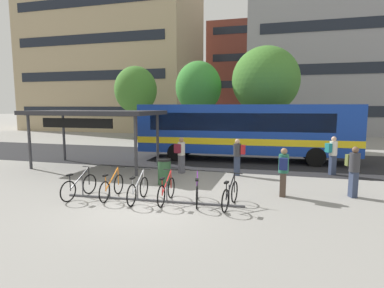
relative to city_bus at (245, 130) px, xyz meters
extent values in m
plane|color=gray|center=(-2.18, -9.24, -1.78)|extent=(200.00, 200.00, 0.00)
cube|color=#232326|center=(-2.18, 0.00, -1.77)|extent=(80.00, 7.20, 0.01)
cube|color=#14389E|center=(-0.06, 0.00, 0.07)|extent=(12.11, 3.12, 2.70)
cube|color=yellow|center=(-0.06, 0.00, -0.58)|extent=(12.13, 3.14, 0.36)
cube|color=black|center=(5.38, 0.26, 1.20)|extent=(1.11, 2.34, 0.40)
cube|color=black|center=(5.91, 0.28, 0.34)|extent=(0.18, 2.19, 1.40)
cube|color=black|center=(-0.42, 1.23, 0.48)|extent=(9.83, 0.53, 0.97)
cube|color=black|center=(-0.30, -1.26, 0.48)|extent=(9.83, 0.53, 0.97)
cylinder|color=black|center=(3.60, 1.33, -1.28)|extent=(1.01, 0.35, 1.00)
cylinder|color=black|center=(3.71, -0.98, -1.28)|extent=(1.01, 0.35, 1.00)
cylinder|color=black|center=(-3.83, 0.97, -1.28)|extent=(1.01, 0.35, 1.00)
cylinder|color=black|center=(-3.72, -1.33, -1.28)|extent=(1.01, 0.35, 1.00)
cube|color=#47474C|center=(-2.19, -8.64, -1.75)|extent=(6.03, 0.40, 0.06)
cylinder|color=#47474C|center=(-4.71, -8.78, -1.43)|extent=(0.04, 0.04, 0.70)
cylinder|color=#47474C|center=(-3.70, -8.72, -1.43)|extent=(0.04, 0.04, 0.70)
cylinder|color=#47474C|center=(-2.70, -8.67, -1.43)|extent=(0.04, 0.04, 0.70)
cylinder|color=#47474C|center=(-1.69, -8.61, -1.43)|extent=(0.04, 0.04, 0.70)
cylinder|color=#47474C|center=(-0.69, -8.56, -1.43)|extent=(0.04, 0.04, 0.70)
cylinder|color=#47474C|center=(0.32, -8.51, -1.43)|extent=(0.04, 0.04, 0.70)
torus|color=black|center=(-4.69, -8.39, -1.42)|extent=(0.13, 0.70, 0.70)
torus|color=black|center=(-4.82, -9.40, -1.42)|extent=(0.13, 0.70, 0.70)
cube|color=black|center=(-4.75, -8.87, -1.11)|extent=(0.15, 0.92, 0.58)
cylinder|color=black|center=(-4.80, -9.30, -1.16)|extent=(0.03, 0.03, 0.55)
cube|color=black|center=(-4.80, -9.30, -0.90)|extent=(0.13, 0.23, 0.05)
cylinder|color=black|center=(-4.69, -8.41, -1.11)|extent=(0.04, 0.04, 0.65)
cylinder|color=black|center=(-4.69, -8.41, -0.80)|extent=(0.52, 0.09, 0.03)
torus|color=black|center=(-3.68, -8.13, -1.42)|extent=(0.07, 0.71, 0.70)
torus|color=black|center=(-3.63, -9.15, -1.42)|extent=(0.07, 0.71, 0.70)
cube|color=orange|center=(-3.66, -8.62, -1.11)|extent=(0.07, 0.92, 0.58)
cylinder|color=orange|center=(-3.64, -9.05, -1.16)|extent=(0.03, 0.03, 0.55)
cube|color=black|center=(-3.64, -9.05, -0.90)|extent=(0.11, 0.22, 0.05)
cylinder|color=orange|center=(-3.68, -8.15, -1.11)|extent=(0.03, 0.03, 0.65)
cylinder|color=black|center=(-3.68, -8.15, -0.80)|extent=(0.52, 0.05, 0.03)
torus|color=black|center=(-2.65, -8.25, -1.42)|extent=(0.07, 0.71, 0.70)
torus|color=black|center=(-2.62, -9.27, -1.42)|extent=(0.07, 0.71, 0.70)
cube|color=#B7BABF|center=(-2.63, -8.74, -1.11)|extent=(0.06, 0.92, 0.58)
cylinder|color=#B7BABF|center=(-2.62, -9.17, -1.16)|extent=(0.03, 0.03, 0.55)
cube|color=black|center=(-2.62, -9.17, -0.90)|extent=(0.11, 0.22, 0.05)
cylinder|color=#B7BABF|center=(-2.65, -8.27, -1.11)|extent=(0.03, 0.03, 0.65)
cylinder|color=black|center=(-2.65, -8.27, -0.80)|extent=(0.52, 0.04, 0.03)
torus|color=black|center=(-1.72, -8.10, -1.42)|extent=(0.06, 0.70, 0.70)
torus|color=black|center=(-1.69, -9.12, -1.42)|extent=(0.06, 0.70, 0.70)
cube|color=red|center=(-1.70, -8.59, -1.11)|extent=(0.05, 0.92, 0.58)
cylinder|color=red|center=(-1.69, -9.02, -1.16)|extent=(0.03, 0.03, 0.55)
cube|color=black|center=(-1.69, -9.02, -0.90)|extent=(0.11, 0.22, 0.05)
cylinder|color=red|center=(-1.72, -8.12, -1.11)|extent=(0.03, 0.03, 0.65)
cylinder|color=black|center=(-1.72, -8.12, -0.80)|extent=(0.52, 0.04, 0.03)
torus|color=black|center=(-0.83, -7.98, -1.42)|extent=(0.20, 0.70, 0.70)
torus|color=black|center=(-0.60, -8.97, -1.42)|extent=(0.20, 0.70, 0.70)
cube|color=#702893|center=(-0.72, -8.45, -1.11)|extent=(0.24, 0.90, 0.58)
cylinder|color=#702893|center=(-0.62, -8.87, -1.16)|extent=(0.04, 0.04, 0.55)
cube|color=black|center=(-0.62, -8.87, -0.90)|extent=(0.15, 0.24, 0.05)
cylinder|color=#702893|center=(-0.83, -7.99, -1.11)|extent=(0.04, 0.04, 0.65)
cylinder|color=black|center=(-0.83, -7.99, -0.80)|extent=(0.51, 0.15, 0.03)
torus|color=black|center=(0.43, -8.05, -1.42)|extent=(0.14, 0.70, 0.70)
torus|color=black|center=(0.29, -9.06, -1.42)|extent=(0.14, 0.70, 0.70)
cube|color=black|center=(0.36, -8.54, -1.11)|extent=(0.16, 0.92, 0.58)
cylinder|color=black|center=(0.30, -8.96, -1.16)|extent=(0.03, 0.03, 0.55)
cube|color=black|center=(0.30, -8.96, -0.90)|extent=(0.13, 0.23, 0.05)
cylinder|color=black|center=(0.43, -8.07, -1.11)|extent=(0.04, 0.04, 0.65)
cylinder|color=black|center=(0.43, -8.07, -0.80)|extent=(0.52, 0.10, 0.03)
cylinder|color=#38383D|center=(-10.08, -5.27, -0.43)|extent=(0.14, 0.14, 2.68)
cylinder|color=#38383D|center=(-4.30, -5.38, -0.43)|extent=(0.14, 0.14, 2.68)
cylinder|color=#38383D|center=(-10.03, -2.75, -0.43)|extent=(0.14, 0.14, 2.68)
cylinder|color=#38383D|center=(-4.26, -2.86, -0.43)|extent=(0.14, 0.14, 2.68)
cube|color=#28282D|center=(-7.17, -4.06, 1.01)|extent=(6.64, 3.44, 0.20)
cube|color=black|center=(-7.19, -5.47, 0.56)|extent=(3.70, 0.15, 0.44)
cube|color=#2D3851|center=(4.28, -6.40, -1.33)|extent=(0.28, 0.31, 0.89)
cylinder|color=#333338|center=(4.28, -6.40, -0.56)|extent=(0.44, 0.44, 0.64)
sphere|color=brown|center=(4.28, -6.40, -0.13)|extent=(0.22, 0.22, 0.22)
cube|color=#56602D|center=(4.19, -6.16, -0.53)|extent=(0.32, 0.27, 0.40)
cube|color=#47382D|center=(1.96, -6.92, -1.36)|extent=(0.22, 0.27, 0.84)
cylinder|color=#23664C|center=(1.96, -6.92, -0.62)|extent=(0.36, 0.36, 0.64)
sphere|color=#936B4C|center=(1.96, -6.92, -0.19)|extent=(0.22, 0.22, 0.22)
cube|color=navy|center=(1.94, -7.18, -0.59)|extent=(0.29, 0.20, 0.40)
cube|color=#2D3851|center=(0.03, -4.08, -1.34)|extent=(0.26, 0.21, 0.88)
cylinder|color=#333338|center=(0.03, -4.08, -0.62)|extent=(0.35, 0.35, 0.56)
sphere|color=tan|center=(0.03, -4.08, -0.23)|extent=(0.22, 0.22, 0.22)
cube|color=#B21E23|center=(0.29, -4.08, -0.59)|extent=(0.19, 0.28, 0.40)
cube|color=#2D3851|center=(4.21, -2.82, -1.33)|extent=(0.32, 0.30, 0.89)
cylinder|color=beige|center=(4.21, -2.82, -0.56)|extent=(0.46, 0.46, 0.64)
sphere|color=tan|center=(4.21, -2.82, -0.13)|extent=(0.22, 0.22, 0.22)
cube|color=#197075|center=(3.99, -2.95, -0.53)|extent=(0.29, 0.33, 0.40)
cube|color=#565660|center=(-2.52, -4.27, -1.35)|extent=(0.30, 0.32, 0.85)
cylinder|color=beige|center=(-2.52, -4.27, -0.62)|extent=(0.46, 0.46, 0.61)
sphere|color=#936B4C|center=(-2.52, -4.27, -0.21)|extent=(0.22, 0.22, 0.22)
cube|color=maroon|center=(-2.65, -4.50, -0.59)|extent=(0.33, 0.29, 0.40)
cylinder|color=#284C2D|center=(-2.58, -6.42, -1.30)|extent=(0.52, 0.52, 0.95)
cylinder|color=black|center=(-2.58, -6.42, -0.79)|extent=(0.55, 0.55, 0.08)
cylinder|color=brown|center=(0.88, 5.36, -0.32)|extent=(0.32, 0.32, 2.91)
ellipsoid|color=#427A2D|center=(0.88, 5.36, 3.18)|extent=(4.81, 4.81, 4.81)
cylinder|color=brown|center=(-11.00, 8.91, -0.39)|extent=(0.32, 0.32, 2.78)
ellipsoid|color=#427A2D|center=(-11.00, 8.91, 2.84)|extent=(3.93, 3.93, 4.34)
cylinder|color=brown|center=(-4.20, 5.75, -0.34)|extent=(0.32, 0.32, 2.88)
ellipsoid|color=#388433|center=(-4.20, 5.75, 2.79)|extent=(3.55, 3.55, 3.98)
cube|color=tan|center=(-19.59, 20.92, 8.61)|extent=(21.58, 12.79, 20.77)
cube|color=black|center=(-19.59, 14.50, 0.72)|extent=(18.99, 0.06, 1.10)
cube|color=black|center=(-19.59, 14.50, 4.87)|extent=(18.99, 0.06, 1.10)
cube|color=black|center=(-19.59, 14.50, 9.02)|extent=(18.99, 0.06, 1.10)
cube|color=black|center=(-19.59, 14.50, 13.18)|extent=(18.99, 0.06, 1.10)
cube|color=gray|center=(9.52, 22.18, 8.92)|extent=(22.10, 11.37, 21.38)
cube|color=black|center=(9.52, 16.47, 0.79)|extent=(19.44, 0.06, 1.10)
cube|color=black|center=(9.52, 16.47, 5.07)|extent=(19.44, 0.06, 1.10)
cube|color=black|center=(9.52, 16.47, 9.34)|extent=(19.44, 0.06, 1.10)
cube|color=brown|center=(0.10, 34.64, 6.19)|extent=(18.06, 10.08, 15.93)
cube|color=black|center=(0.10, 29.57, 0.61)|extent=(15.89, 0.06, 1.10)
cube|color=black|center=(0.10, 29.57, 4.60)|extent=(15.89, 0.06, 1.10)
cube|color=black|center=(0.10, 29.57, 8.58)|extent=(15.89, 0.06, 1.10)
cube|color=black|center=(0.10, 29.57, 12.56)|extent=(15.89, 0.06, 1.10)
camera|label=1|loc=(1.62, -17.75, 1.34)|focal=28.78mm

